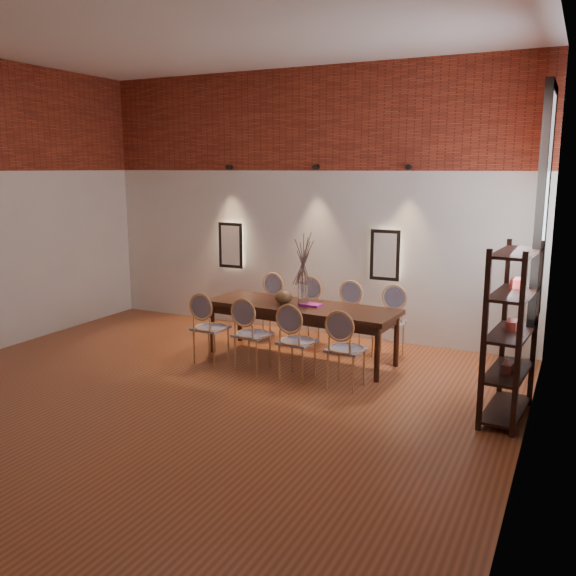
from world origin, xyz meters
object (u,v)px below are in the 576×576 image
at_px(book, 311,305).
at_px(chair_near_c, 297,341).
at_px(chair_near_a, 211,328).
at_px(chair_far_a, 266,307).
at_px(dining_table, 301,332).
at_px(shelving_rack, 511,333).
at_px(chair_near_b, 252,334).
at_px(chair_near_d, 346,349).
at_px(chair_far_d, 389,323).
at_px(chair_far_b, 304,312).
at_px(vase, 303,294).
at_px(bowl, 284,297).
at_px(chair_far_c, 345,317).

bearing_deg(book, chair_near_c, -79.36).
xyz_separation_m(chair_near_a, chair_far_a, (0.09, 1.39, 0.00)).
relative_size(dining_table, shelving_rack, 1.45).
height_order(chair_near_b, book, chair_near_b).
bearing_deg(chair_near_a, chair_near_c, 0.00).
distance_m(chair_near_d, chair_far_d, 1.40).
xyz_separation_m(chair_near_b, chair_near_d, (1.30, -0.08, 0.00)).
xyz_separation_m(dining_table, chair_far_b, (-0.28, 0.72, 0.09)).
relative_size(chair_far_b, vase, 3.13).
height_order(chair_far_d, shelving_rack, shelving_rack).
bearing_deg(dining_table, chair_far_b, 114.98).
height_order(vase, book, vase).
relative_size(chair_near_c, book, 3.62).
height_order(chair_far_a, shelving_rack, shelving_rack).
relative_size(chair_far_a, bowl, 3.92).
bearing_deg(chair_near_b, book, 56.46).
relative_size(chair_near_d, book, 3.62).
xyz_separation_m(dining_table, chair_near_b, (-0.37, -0.68, 0.09)).
bearing_deg(chair_far_d, shelving_rack, 142.81).
height_order(chair_near_d, chair_far_d, same).
bearing_deg(chair_far_d, chair_near_c, 65.02).
distance_m(chair_near_b, chair_near_c, 0.65).
distance_m(chair_near_c, chair_far_b, 1.54).
xyz_separation_m(chair_near_a, chair_far_d, (2.04, 1.27, 0.00)).
distance_m(book, shelving_rack, 2.72).
bearing_deg(chair_near_d, vase, 143.63).
bearing_deg(chair_near_b, chair_far_a, 114.98).
xyz_separation_m(chair_far_c, bowl, (-0.61, -0.71, 0.37)).
height_order(dining_table, chair_far_d, chair_far_d).
bearing_deg(chair_far_c, dining_table, 65.02).
xyz_separation_m(chair_near_c, chair_far_c, (0.09, 1.39, 0.00)).
bearing_deg(chair_far_c, chair_near_b, 65.02).
distance_m(dining_table, bowl, 0.53).
relative_size(chair_near_a, book, 3.62).
height_order(chair_near_a, vase, vase).
relative_size(chair_far_c, book, 3.62).
bearing_deg(book, dining_table, -179.49).
height_order(chair_near_c, book, chair_near_c).
relative_size(chair_near_a, chair_near_b, 1.00).
bearing_deg(chair_far_a, vase, 145.19).
distance_m(chair_near_a, vase, 1.30).
bearing_deg(chair_far_d, dining_table, 35.58).
bearing_deg(chair_near_b, chair_far_d, 47.02).
bearing_deg(dining_table, chair_near_a, -144.42).
bearing_deg(chair_near_b, bowl, 82.69).
relative_size(chair_near_a, chair_far_a, 1.00).
height_order(dining_table, chair_near_d, chair_near_d).
bearing_deg(dining_table, vase, 0.00).
bearing_deg(shelving_rack, bowl, 169.43).
bearing_deg(chair_near_d, chair_far_b, 132.98).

